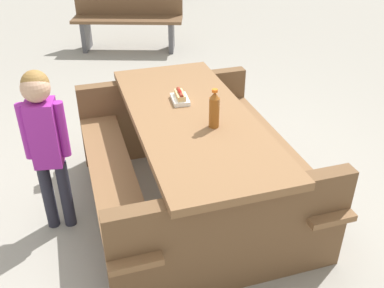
{
  "coord_description": "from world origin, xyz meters",
  "views": [
    {
      "loc": [
        -2.53,
        0.07,
        2.06
      ],
      "look_at": [
        0.0,
        0.0,
        0.52
      ],
      "focal_mm": 40.64,
      "sensor_mm": 36.0,
      "label": 1
    }
  ],
  "objects_px": {
    "soda_bottle": "(214,110)",
    "child_in_coat": "(45,134)",
    "picnic_table": "(192,154)",
    "hotdog_tray": "(180,97)",
    "park_bench_near": "(128,17)"
  },
  "relations": [
    {
      "from": "hotdog_tray",
      "to": "picnic_table",
      "type": "bearing_deg",
      "value": -159.1
    },
    {
      "from": "hotdog_tray",
      "to": "park_bench_near",
      "type": "distance_m",
      "value": 3.44
    },
    {
      "from": "picnic_table",
      "to": "park_bench_near",
      "type": "xyz_separation_m",
      "value": [
        3.55,
        0.78,
        0.0
      ]
    },
    {
      "from": "picnic_table",
      "to": "hotdog_tray",
      "type": "bearing_deg",
      "value": 20.9
    },
    {
      "from": "soda_bottle",
      "to": "child_in_coat",
      "type": "distance_m",
      "value": 1.05
    },
    {
      "from": "soda_bottle",
      "to": "park_bench_near",
      "type": "relative_size",
      "value": 0.17
    },
    {
      "from": "picnic_table",
      "to": "hotdog_tray",
      "type": "distance_m",
      "value": 0.4
    },
    {
      "from": "soda_bottle",
      "to": "park_bench_near",
      "type": "bearing_deg",
      "value": 13.82
    },
    {
      "from": "soda_bottle",
      "to": "child_in_coat",
      "type": "relative_size",
      "value": 0.22
    },
    {
      "from": "park_bench_near",
      "to": "child_in_coat",
      "type": "bearing_deg",
      "value": 178.01
    },
    {
      "from": "picnic_table",
      "to": "soda_bottle",
      "type": "bearing_deg",
      "value": -141.29
    },
    {
      "from": "picnic_table",
      "to": "park_bench_near",
      "type": "distance_m",
      "value": 3.64
    },
    {
      "from": "soda_bottle",
      "to": "park_bench_near",
      "type": "xyz_separation_m",
      "value": [
        3.72,
        0.91,
        -0.42
      ]
    },
    {
      "from": "soda_bottle",
      "to": "park_bench_near",
      "type": "height_order",
      "value": "soda_bottle"
    },
    {
      "from": "child_in_coat",
      "to": "park_bench_near",
      "type": "relative_size",
      "value": 0.75
    }
  ]
}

